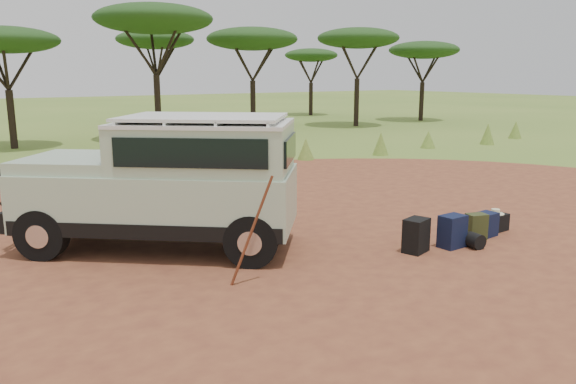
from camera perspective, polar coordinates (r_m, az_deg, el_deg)
ground at (r=9.18m, az=4.68°, el=-7.00°), size 140.00×140.00×0.00m
dirt_clearing at (r=9.18m, az=4.68°, el=-6.98°), size 23.00×23.00×0.01m
grass_fringe at (r=16.60m, az=-14.00°, el=2.68°), size 36.60×1.60×0.90m
acacia_treeline at (r=27.35m, az=-21.59°, el=15.12°), size 46.70×13.20×6.26m
safari_vehicle at (r=9.75m, az=-12.08°, el=0.65°), size 4.77×4.42×2.30m
walking_staff at (r=7.92m, az=-3.73°, el=-4.02°), size 0.57×0.36×1.60m
backpack_black at (r=9.74m, az=12.88°, el=-4.34°), size 0.50×0.42×0.59m
backpack_navy at (r=10.16m, az=16.34°, el=-3.87°), size 0.45×0.33×0.58m
backpack_olive at (r=10.80m, az=18.57°, el=-3.36°), size 0.40×0.34×0.48m
duffel_navy at (r=11.07m, az=19.46°, el=-3.14°), size 0.42×0.33×0.45m
hard_case at (r=11.52m, az=20.26°, el=-2.91°), size 0.49×0.36×0.34m
stuff_sack at (r=10.28m, az=18.45°, el=-4.72°), size 0.31×0.31×0.27m
safari_hat at (r=11.47m, az=20.33°, el=-1.93°), size 0.32×0.32×0.09m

